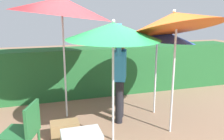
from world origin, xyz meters
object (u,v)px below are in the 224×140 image
umbrella_orange (113,31)px  umbrella_navy (175,21)px  umbrella_rainbow (157,35)px  umbrella_yellow (62,7)px  crate_cardboard (65,130)px  person_vendor (120,74)px  chair_plastic (24,130)px

umbrella_orange → umbrella_navy: (1.02, -0.02, 0.14)m
umbrella_rainbow → umbrella_yellow: (-1.78, 0.35, 0.53)m
umbrella_yellow → crate_cardboard: 2.21m
umbrella_yellow → person_vendor: bearing=-25.3°
umbrella_yellow → umbrella_navy: bearing=-36.0°
person_vendor → crate_cardboard: 1.43m
umbrella_navy → person_vendor: bearing=132.2°
umbrella_yellow → crate_cardboard: (-0.13, -0.89, -2.02)m
umbrella_rainbow → person_vendor: size_ratio=0.99×
umbrella_navy → person_vendor: (-0.67, 0.74, -1.00)m
crate_cardboard → person_vendor: bearing=20.8°
umbrella_navy → crate_cardboard: (-1.78, 0.32, -1.79)m
umbrella_rainbow → chair_plastic: bearing=-156.5°
umbrella_rainbow → crate_cardboard: 2.48m
crate_cardboard → umbrella_navy: bearing=-10.1°
umbrella_yellow → umbrella_rainbow: bearing=-11.0°
umbrella_yellow → crate_cardboard: bearing=-98.2°
umbrella_rainbow → umbrella_orange: umbrella_orange is taller
umbrella_rainbow → umbrella_yellow: 1.89m
umbrella_orange → crate_cardboard: 1.84m
person_vendor → crate_cardboard: bearing=-159.2°
chair_plastic → person_vendor: bearing=29.7°
person_vendor → chair_plastic: size_ratio=2.11×
umbrella_rainbow → crate_cardboard: bearing=-164.3°
umbrella_navy → crate_cardboard: bearing=169.9°
umbrella_rainbow → person_vendor: (-0.80, -0.12, -0.70)m
umbrella_rainbow → person_vendor: bearing=-171.7°
umbrella_orange → chair_plastic: (-1.35, -0.26, -1.28)m
umbrella_yellow → umbrella_navy: 2.06m
person_vendor → crate_cardboard: (-1.11, -0.42, -0.79)m
umbrella_rainbow → chair_plastic: (-2.50, -1.09, -1.13)m
umbrella_rainbow → umbrella_yellow: umbrella_yellow is taller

